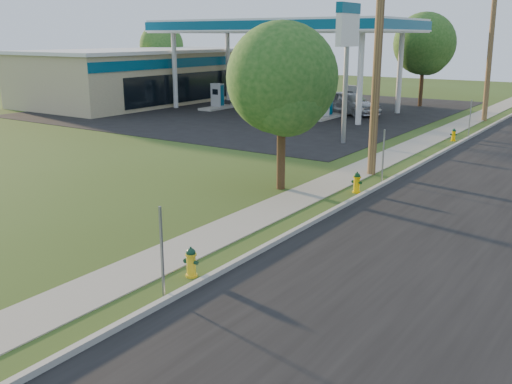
% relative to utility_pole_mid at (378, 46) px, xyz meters
% --- Properties ---
extents(road, '(8.00, 120.00, 0.02)m').
position_rel_utility_pole_mid_xyz_m(road, '(5.10, -7.00, -4.94)').
color(road, black).
rests_on(road, ground).
extents(curb, '(0.15, 120.00, 0.15)m').
position_rel_utility_pole_mid_xyz_m(curb, '(1.10, -7.00, -4.88)').
color(curb, '#A5A198').
rests_on(curb, ground).
extents(sidewalk, '(1.50, 120.00, 0.03)m').
position_rel_utility_pole_mid_xyz_m(sidewalk, '(-0.65, -7.00, -4.94)').
color(sidewalk, '#9A978C').
rests_on(sidewalk, ground).
extents(forecourt, '(26.00, 28.00, 0.02)m').
position_rel_utility_pole_mid_xyz_m(forecourt, '(-15.40, 15.00, -4.94)').
color(forecourt, black).
rests_on(forecourt, ground).
extents(utility_pole_mid, '(1.40, 0.32, 9.80)m').
position_rel_utility_pole_mid_xyz_m(utility_pole_mid, '(0.00, 0.00, 0.00)').
color(utility_pole_mid, brown).
rests_on(utility_pole_mid, ground).
extents(utility_pole_far, '(1.40, 0.32, 9.50)m').
position_rel_utility_pole_mid_xyz_m(utility_pole_far, '(0.00, 18.00, -0.15)').
color(utility_pole_far, brown).
rests_on(utility_pole_far, ground).
extents(sign_post_near, '(0.05, 0.04, 2.00)m').
position_rel_utility_pole_mid_xyz_m(sign_post_near, '(0.85, -12.80, -3.95)').
color(sign_post_near, gray).
rests_on(sign_post_near, ground).
extents(sign_post_mid, '(0.05, 0.04, 2.00)m').
position_rel_utility_pole_mid_xyz_m(sign_post_mid, '(0.85, -1.00, -3.95)').
color(sign_post_mid, gray).
rests_on(sign_post_mid, ground).
extents(sign_post_far, '(0.05, 0.04, 2.00)m').
position_rel_utility_pole_mid_xyz_m(sign_post_far, '(0.85, 11.20, -3.95)').
color(sign_post_far, gray).
rests_on(sign_post_far, ground).
extents(gas_canopy, '(18.18, 9.18, 6.40)m').
position_rel_utility_pole_mid_xyz_m(gas_canopy, '(-13.40, 15.00, 0.94)').
color(gas_canopy, silver).
rests_on(gas_canopy, ground).
extents(fuel_pump_nw, '(1.20, 3.20, 1.90)m').
position_rel_utility_pole_mid_xyz_m(fuel_pump_nw, '(-17.90, 13.00, -4.23)').
color(fuel_pump_nw, '#A5A198').
rests_on(fuel_pump_nw, ground).
extents(fuel_pump_ne, '(1.20, 3.20, 1.90)m').
position_rel_utility_pole_mid_xyz_m(fuel_pump_ne, '(-8.90, 13.00, -4.23)').
color(fuel_pump_ne, '#A5A198').
rests_on(fuel_pump_ne, ground).
extents(fuel_pump_sw, '(1.20, 3.20, 1.90)m').
position_rel_utility_pole_mid_xyz_m(fuel_pump_sw, '(-17.90, 17.00, -4.23)').
color(fuel_pump_sw, '#A5A198').
rests_on(fuel_pump_sw, ground).
extents(fuel_pump_se, '(1.20, 3.20, 1.90)m').
position_rel_utility_pole_mid_xyz_m(fuel_pump_se, '(-8.90, 17.00, -4.23)').
color(fuel_pump_se, '#A5A198').
rests_on(fuel_pump_se, ground).
extents(convenience_store, '(10.40, 22.40, 4.25)m').
position_rel_utility_pole_mid_xyz_m(convenience_store, '(-26.38, 15.00, -2.82)').
color(convenience_store, tan).
rests_on(convenience_store, ground).
extents(price_pylon, '(0.34, 2.04, 6.85)m').
position_rel_utility_pole_mid_xyz_m(price_pylon, '(-3.90, 5.50, 0.48)').
color(price_pylon, gray).
rests_on(price_pylon, ground).
extents(tree_verge, '(3.85, 3.85, 5.84)m').
position_rel_utility_pole_mid_xyz_m(tree_verge, '(-1.70, -3.99, -1.20)').
color(tree_verge, '#3C2918').
rests_on(tree_verge, ground).
extents(tree_lot, '(4.67, 4.67, 7.07)m').
position_rel_utility_pole_mid_xyz_m(tree_lot, '(-5.85, 23.15, -0.40)').
color(tree_lot, '#3C2918').
rests_on(tree_lot, ground).
extents(tree_back, '(4.33, 4.33, 6.56)m').
position_rel_utility_pole_mid_xyz_m(tree_back, '(-32.15, 22.32, -0.73)').
color(tree_back, '#3C2918').
rests_on(tree_back, ground).
extents(hydrant_near, '(0.37, 0.33, 0.72)m').
position_rel_utility_pole_mid_xyz_m(hydrant_near, '(0.62, -11.65, -4.60)').
color(hydrant_near, yellow).
rests_on(hydrant_near, ground).
extents(hydrant_mid, '(0.39, 0.35, 0.75)m').
position_rel_utility_pole_mid_xyz_m(hydrant_mid, '(0.68, -2.88, -4.59)').
color(hydrant_mid, yellow).
rests_on(hydrant_mid, ground).
extents(hydrant_far, '(0.34, 0.31, 0.66)m').
position_rel_utility_pole_mid_xyz_m(hydrant_far, '(0.56, 9.36, -4.63)').
color(hydrant_far, '#FFBB00').
rests_on(hydrant_far, ground).
extents(car_silver, '(5.14, 3.54, 1.63)m').
position_rel_utility_pole_mid_xyz_m(car_silver, '(-8.42, 15.82, -4.14)').
color(car_silver, silver).
rests_on(car_silver, ground).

